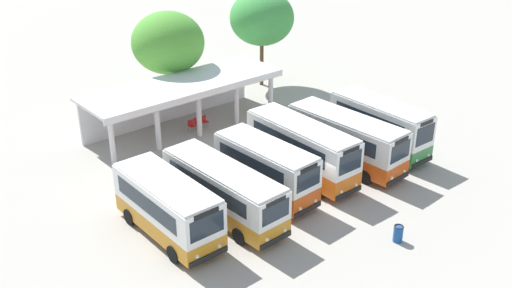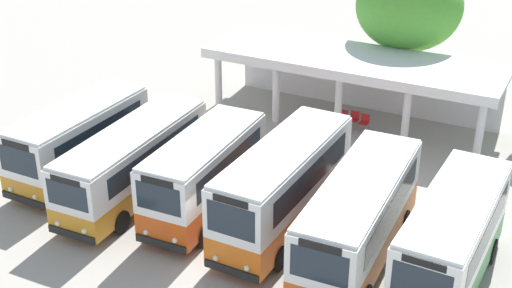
% 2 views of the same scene
% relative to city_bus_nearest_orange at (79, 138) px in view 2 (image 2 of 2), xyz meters
% --- Properties ---
extents(ground_plane, '(180.00, 180.00, 0.00)m').
position_rel_city_bus_nearest_orange_xyz_m(ground_plane, '(8.87, -2.38, -1.73)').
color(ground_plane, '#A39E93').
extents(city_bus_nearest_orange, '(2.45, 6.96, 3.12)m').
position_rel_city_bus_nearest_orange_xyz_m(city_bus_nearest_orange, '(0.00, 0.00, 0.00)').
color(city_bus_nearest_orange, black).
rests_on(city_bus_nearest_orange, ground).
extents(city_bus_second_in_row, '(2.44, 8.16, 2.96)m').
position_rel_city_bus_nearest_orange_xyz_m(city_bus_second_in_row, '(3.16, -0.46, -0.08)').
color(city_bus_second_in_row, black).
rests_on(city_bus_second_in_row, ground).
extents(city_bus_middle_cream, '(2.45, 6.66, 3.22)m').
position_rel_city_bus_nearest_orange_xyz_m(city_bus_middle_cream, '(6.32, -0.23, 0.05)').
color(city_bus_middle_cream, black).
rests_on(city_bus_middle_cream, ground).
extents(city_bus_fourth_amber, '(2.37, 7.85, 3.40)m').
position_rel_city_bus_nearest_orange_xyz_m(city_bus_fourth_amber, '(9.48, 0.15, 0.14)').
color(city_bus_fourth_amber, black).
rests_on(city_bus_fourth_amber, ground).
extents(city_bus_fifth_blue, '(2.58, 8.12, 3.22)m').
position_rel_city_bus_nearest_orange_xyz_m(city_bus_fifth_blue, '(12.64, -0.53, 0.06)').
color(city_bus_fifth_blue, black).
rests_on(city_bus_fifth_blue, ground).
extents(city_bus_far_end_green, '(2.36, 7.18, 3.39)m').
position_rel_city_bus_nearest_orange_xyz_m(city_bus_far_end_green, '(15.80, -0.61, 0.14)').
color(city_bus_far_end_green, black).
rests_on(city_bus_far_end_green, ground).
extents(terminal_canopy, '(14.50, 4.62, 3.40)m').
position_rel_city_bus_nearest_orange_xyz_m(terminal_canopy, '(8.21, 11.21, 0.81)').
color(terminal_canopy, silver).
rests_on(terminal_canopy, ground).
extents(waiting_chair_end_by_column, '(0.45, 0.45, 0.86)m').
position_rel_city_bus_nearest_orange_xyz_m(waiting_chair_end_by_column, '(8.14, 9.82, -1.21)').
color(waiting_chair_end_by_column, slate).
rests_on(waiting_chair_end_by_column, ground).
extents(waiting_chair_second_from_end, '(0.45, 0.45, 0.86)m').
position_rel_city_bus_nearest_orange_xyz_m(waiting_chair_second_from_end, '(8.70, 9.93, -1.21)').
color(waiting_chair_second_from_end, slate).
rests_on(waiting_chair_second_from_end, ground).
extents(waiting_chair_middle_seat, '(0.45, 0.45, 0.86)m').
position_rel_city_bus_nearest_orange_xyz_m(waiting_chair_middle_seat, '(9.26, 9.83, -1.21)').
color(waiting_chair_middle_seat, slate).
rests_on(waiting_chair_middle_seat, ground).
extents(roadside_tree_behind_canopy, '(5.43, 5.43, 7.44)m').
position_rel_city_bus_nearest_orange_xyz_m(roadside_tree_behind_canopy, '(9.63, 14.65, 3.40)').
color(roadside_tree_behind_canopy, brown).
rests_on(roadside_tree_behind_canopy, ground).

